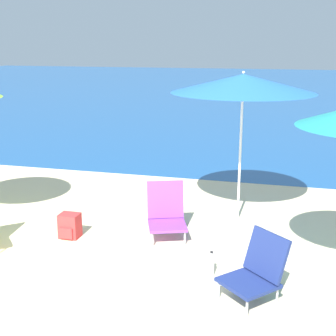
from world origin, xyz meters
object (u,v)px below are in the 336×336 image
object	(u,v)px
beach_chair_purple	(166,212)
beach_umbrella_blue	(243,84)
beach_chair_navy	(257,269)
backpack_red	(70,226)
water_bottle	(211,266)

from	to	relation	value
beach_chair_purple	beach_umbrella_blue	bearing A→B (deg)	24.47
beach_chair_navy	backpack_red	bearing A→B (deg)	-158.56
beach_umbrella_blue	beach_chair_navy	bearing A→B (deg)	-78.81
beach_chair_purple	water_bottle	size ratio (longest dim) A/B	2.53
beach_chair_navy	beach_chair_purple	bearing A→B (deg)	176.14
beach_chair_purple	backpack_red	size ratio (longest dim) A/B	2.20
beach_umbrella_blue	beach_chair_navy	distance (m)	2.83
beach_umbrella_blue	backpack_red	xyz separation A→B (m)	(-2.13, -1.27, -1.85)
beach_umbrella_blue	beach_chair_purple	xyz separation A→B (m)	(-0.88, -0.88, -1.68)
backpack_red	water_bottle	distance (m)	2.12
beach_umbrella_blue	backpack_red	world-z (taller)	beach_umbrella_blue
beach_chair_navy	water_bottle	xyz separation A→B (m)	(-0.53, 0.39, -0.22)
beach_umbrella_blue	beach_chair_purple	distance (m)	2.08
backpack_red	water_bottle	xyz separation A→B (m)	(2.04, -0.57, -0.05)
backpack_red	water_bottle	world-z (taller)	backpack_red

